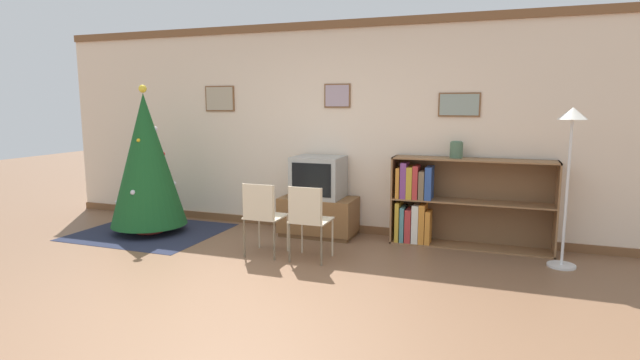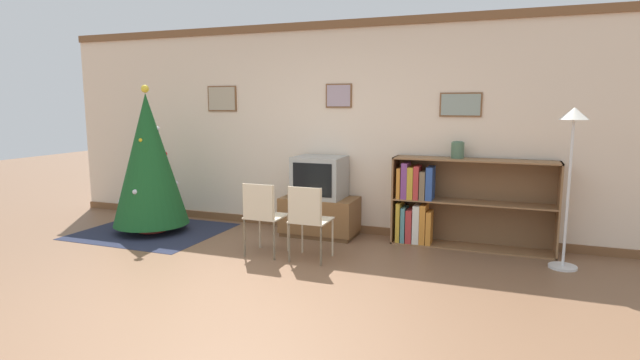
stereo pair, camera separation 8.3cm
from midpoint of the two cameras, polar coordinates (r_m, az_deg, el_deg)
ground_plane at (r=4.42m, az=-9.11°, el=-13.57°), size 24.00×24.00×0.00m
wall_back at (r=6.51m, az=2.22°, el=5.93°), size 8.36×0.11×2.70m
area_rug at (r=6.95m, az=-18.28°, el=-5.58°), size 1.77×1.54×0.01m
christmas_tree at (r=6.79m, az=-18.66°, el=2.18°), size 0.96×0.96×1.90m
tv_console at (r=6.38m, az=0.35°, el=-4.16°), size 0.95×0.53×0.49m
television at (r=6.28m, az=0.34°, el=0.33°), size 0.61×0.52×0.52m
folding_chair_left at (r=5.49m, az=-6.14°, el=-3.91°), size 0.40×0.40×0.82m
folding_chair_right at (r=5.28m, az=-0.92°, el=-4.38°), size 0.40×0.40×0.82m
bookshelf at (r=6.08m, az=14.15°, el=-2.65°), size 1.83×0.36×1.04m
vase at (r=6.00m, az=15.84°, el=3.37°), size 0.15×0.15×0.20m
standing_lamp at (r=5.55m, az=27.22°, el=3.48°), size 0.28×0.28×1.63m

